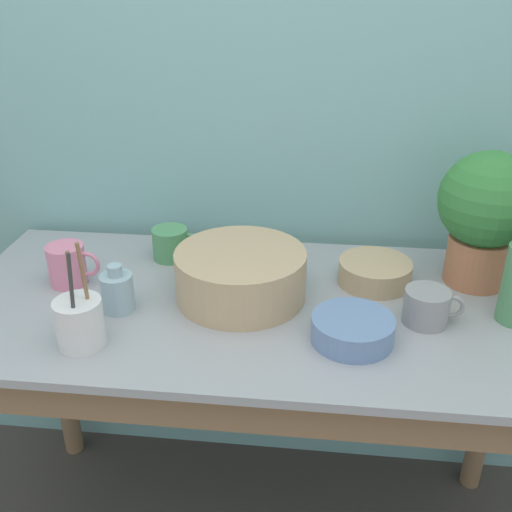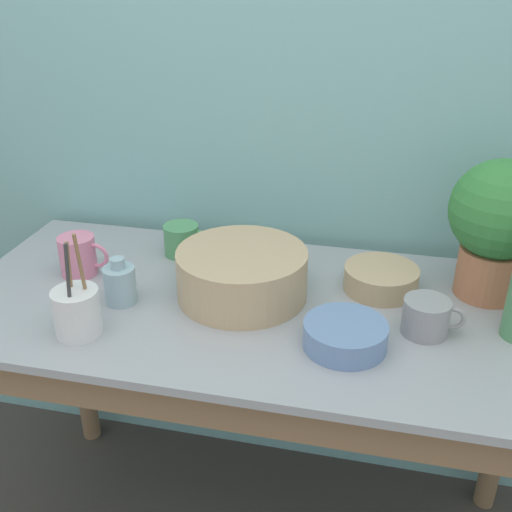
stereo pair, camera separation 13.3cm
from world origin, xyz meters
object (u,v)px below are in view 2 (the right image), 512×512
at_px(mug_grey, 427,317).
at_px(bowl_small_tan, 381,279).
at_px(bowl_small_blue, 345,335).
at_px(utensil_cup, 77,311).
at_px(bowl_wash_large, 242,274).
at_px(bottle_short, 120,284).
at_px(mug_green, 182,240).
at_px(potted_plant, 499,221).
at_px(mug_pink, 79,255).

height_order(mug_grey, bowl_small_tan, mug_grey).
height_order(bowl_small_blue, utensil_cup, utensil_cup).
distance_m(bowl_wash_large, mug_grey, 0.42).
relative_size(bottle_short, utensil_cup, 0.48).
relative_size(bottle_short, bowl_small_tan, 0.63).
xyz_separation_m(bowl_wash_large, bottle_short, (-0.27, -0.09, -0.01)).
bearing_deg(mug_grey, mug_green, 158.76).
distance_m(bowl_small_tan, utensil_cup, 0.70).
distance_m(potted_plant, utensil_cup, 0.94).
relative_size(mug_grey, bowl_small_blue, 0.76).
height_order(mug_green, bowl_small_tan, mug_green).
height_order(bowl_wash_large, bowl_small_tan, bowl_wash_large).
bearing_deg(bowl_wash_large, bowl_small_tan, 17.96).
relative_size(bowl_wash_large, mug_grey, 2.33).
distance_m(bowl_wash_large, bowl_small_tan, 0.33).
bearing_deg(mug_pink, bowl_small_tan, 6.59).
height_order(mug_pink, utensil_cup, utensil_cup).
distance_m(potted_plant, bowl_wash_large, 0.59).
relative_size(mug_grey, mug_pink, 1.02).
bearing_deg(bowl_small_blue, mug_pink, 165.96).
distance_m(mug_pink, bowl_small_tan, 0.74).
bearing_deg(bottle_short, utensil_cup, -103.22).
bearing_deg(mug_grey, potted_plant, 54.56).
xyz_separation_m(bowl_wash_large, bowl_small_tan, (0.32, 0.10, -0.03)).
relative_size(potted_plant, mug_green, 2.60).
xyz_separation_m(bottle_short, mug_pink, (-0.16, 0.10, 0.00)).
height_order(bottle_short, bowl_small_tan, bottle_short).
bearing_deg(bowl_small_blue, mug_grey, 28.64).
bearing_deg(bowl_small_blue, bowl_wash_large, 149.02).
bearing_deg(potted_plant, mug_pink, -173.08).
bearing_deg(mug_grey, bowl_small_tan, 121.13).
relative_size(potted_plant, mug_grey, 2.52).
relative_size(bowl_wash_large, bowl_small_tan, 1.72).
distance_m(bottle_short, mug_green, 0.27).
relative_size(mug_grey, bowl_small_tan, 0.74).
distance_m(bottle_short, mug_grey, 0.68).
xyz_separation_m(mug_grey, mug_green, (-0.62, 0.24, 0.00)).
bearing_deg(bowl_small_blue, mug_green, 144.41).
relative_size(bowl_wash_large, mug_pink, 2.37).
distance_m(mug_grey, mug_pink, 0.84).
height_order(bowl_wash_large, mug_grey, bowl_wash_large).
relative_size(mug_pink, bowl_small_tan, 0.72).
distance_m(mug_green, utensil_cup, 0.42).
height_order(potted_plant, bottle_short, potted_plant).
distance_m(mug_grey, mug_green, 0.67).
distance_m(bowl_wash_large, bowl_small_blue, 0.30).
xyz_separation_m(potted_plant, mug_green, (-0.77, 0.04, -0.15)).
relative_size(mug_pink, bowl_small_blue, 0.74).
bearing_deg(bottle_short, bowl_wash_large, 18.33).
relative_size(potted_plant, utensil_cup, 1.41).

